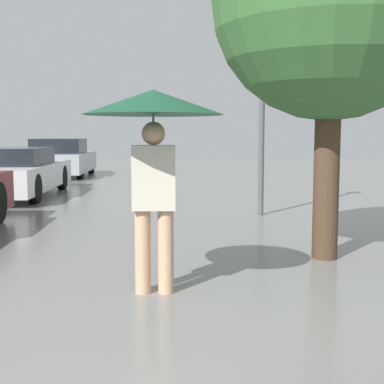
# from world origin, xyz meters

# --- Properties ---
(pedestrian) EXTENTS (1.24, 1.24, 1.81)m
(pedestrian) POSITION_xyz_m (0.13, 4.17, 1.53)
(pedestrian) COLOR tan
(pedestrian) RESTS_ON ground_plane
(parked_car_third) EXTENTS (1.65, 4.60, 1.12)m
(parked_car_third) POSITION_xyz_m (-3.25, 11.95, 0.54)
(parked_car_third) COLOR silver
(parked_car_third) RESTS_ON ground_plane
(parked_car_farthest) EXTENTS (1.89, 3.89, 1.28)m
(parked_car_farthest) POSITION_xyz_m (-3.41, 17.78, 0.59)
(parked_car_farthest) COLOR #9EA3A8
(parked_car_farthest) RESTS_ON ground_plane
(tree) EXTENTS (2.66, 2.66, 4.23)m
(tree) POSITION_xyz_m (2.06, 5.45, 2.89)
(tree) COLOR #473323
(tree) RESTS_ON ground_plane
(street_lamp) EXTENTS (0.33, 0.33, 4.15)m
(street_lamp) POSITION_xyz_m (1.89, 8.77, 2.93)
(street_lamp) COLOR #515456
(street_lamp) RESTS_ON ground_plane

